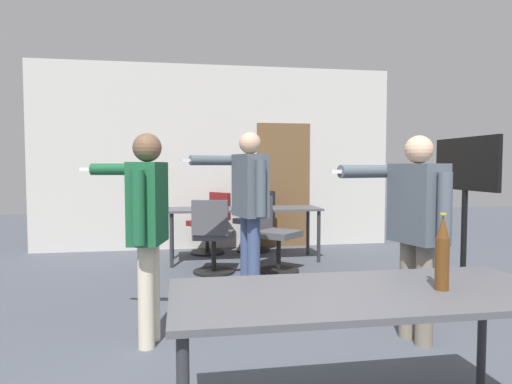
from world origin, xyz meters
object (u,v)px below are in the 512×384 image
person_left_plaid (249,197)px  beer_bottle (442,254)px  office_chair_mid_tucked (256,223)px  office_chair_far_right (211,225)px  office_chair_far_left (274,236)px  person_right_polo (146,217)px  office_chair_side_rolled (213,239)px  person_center_tall (416,219)px  drink_cup (218,205)px  tv_screen (465,197)px

person_left_plaid → beer_bottle: bearing=176.4°
office_chair_mid_tucked → office_chair_far_right: size_ratio=1.02×
office_chair_far_left → office_chair_mid_tucked: bearing=-136.4°
person_right_polo → office_chair_side_rolled: person_right_polo is taller
person_center_tall → office_chair_mid_tucked: 3.98m
office_chair_far_right → drink_cup: office_chair_far_right is taller
beer_bottle → person_center_tall: bearing=66.3°
person_right_polo → tv_screen: bearing=-62.1°
person_left_plaid → office_chair_mid_tucked: 2.55m
office_chair_far_right → office_chair_mid_tucked: bearing=-120.8°
tv_screen → office_chair_far_right: tv_screen is taller
office_chair_side_rolled → person_center_tall: bearing=-46.9°
office_chair_far_left → office_chair_side_rolled: size_ratio=1.01×
person_right_polo → office_chair_mid_tucked: (1.44, 3.62, -0.51)m
office_chair_far_left → beer_bottle: size_ratio=2.55×
office_chair_side_rolled → office_chair_far_left: bearing=16.6°
tv_screen → beer_bottle: size_ratio=4.45×
person_right_polo → office_chair_far_right: (0.72, 3.55, -0.53)m
person_right_polo → drink_cup: 2.99m
person_center_tall → office_chair_mid_tucked: bearing=-5.5°
office_chair_mid_tucked → beer_bottle: beer_bottle is taller
office_chair_side_rolled → beer_bottle: beer_bottle is taller
drink_cup → person_center_tall: bearing=-68.7°
person_right_polo → office_chair_side_rolled: size_ratio=1.69×
office_chair_far_left → office_chair_side_rolled: (-0.78, -0.04, -0.01)m
person_right_polo → person_left_plaid: bearing=-26.5°
person_left_plaid → office_chair_side_rolled: bearing=3.0°
person_right_polo → beer_bottle: size_ratio=4.29×
tv_screen → person_left_plaid: 2.29m
person_left_plaid → office_chair_side_rolled: size_ratio=1.81×
person_center_tall → office_chair_side_rolled: person_center_tall is taller
person_center_tall → office_chair_far_left: (-0.58, 2.47, -0.50)m
tv_screen → office_chair_mid_tucked: (-1.78, 2.72, -0.57)m
person_center_tall → person_right_polo: bearing=68.0°
person_center_tall → office_chair_side_rolled: size_ratio=1.68×
tv_screen → person_right_polo: size_ratio=1.04×
tv_screen → office_chair_mid_tucked: tv_screen is taller
person_center_tall → beer_bottle: bearing=142.5°
person_left_plaid → office_chair_far_left: person_left_plaid is taller
person_center_tall → office_chair_far_right: (-1.29, 3.84, -0.51)m
tv_screen → office_chair_far_left: bearing=-125.4°
person_right_polo → person_left_plaid: size_ratio=0.94×
tv_screen → person_right_polo: tv_screen is taller
person_right_polo → office_chair_mid_tucked: size_ratio=1.68×
office_chair_far_left → beer_bottle: (0.06, -3.67, 0.48)m
office_chair_side_rolled → drink_cup: (0.13, 0.74, 0.35)m
tv_screen → person_right_polo: (-3.22, -0.90, -0.06)m
beer_bottle → office_chair_mid_tucked: bearing=90.5°
person_right_polo → office_chair_far_left: 2.65m
person_left_plaid → drink_cup: person_left_plaid is taller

